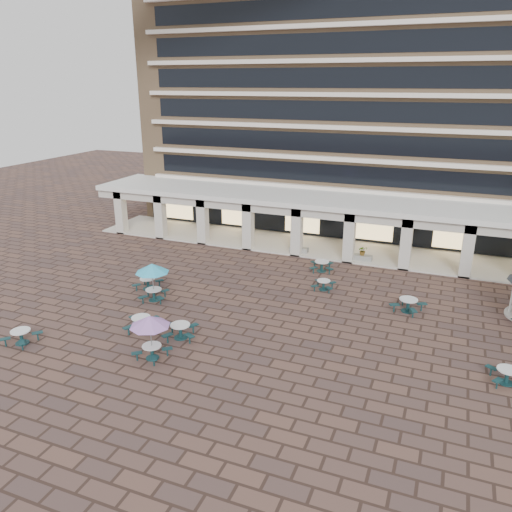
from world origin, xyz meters
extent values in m
plane|color=brown|center=(0.00, 0.00, 0.00)|extent=(120.00, 120.00, 0.00)
cube|color=tan|center=(0.00, 25.50, 11.00)|extent=(40.00, 15.00, 22.00)
cube|color=white|center=(0.00, 17.75, 4.50)|extent=(36.80, 0.50, 0.35)
cube|color=black|center=(0.00, 17.98, 5.80)|extent=(35.20, 0.05, 1.60)
cube|color=white|center=(0.00, 17.75, 7.10)|extent=(36.80, 0.50, 0.35)
cube|color=black|center=(0.00, 17.98, 8.40)|extent=(35.20, 0.05, 1.60)
cube|color=white|center=(0.00, 17.75, 9.70)|extent=(36.80, 0.50, 0.35)
cube|color=black|center=(0.00, 17.98, 11.00)|extent=(35.20, 0.05, 1.60)
cube|color=white|center=(0.00, 17.75, 12.30)|extent=(36.80, 0.50, 0.35)
cube|color=black|center=(0.00, 17.98, 13.60)|extent=(35.20, 0.05, 1.60)
cube|color=white|center=(0.00, 17.75, 14.90)|extent=(36.80, 0.50, 0.35)
cube|color=black|center=(0.00, 17.98, 16.20)|extent=(35.20, 0.05, 1.60)
cube|color=white|center=(0.00, 17.75, 17.50)|extent=(36.80, 0.50, 0.35)
cube|color=black|center=(0.00, 17.98, 18.80)|extent=(35.20, 0.05, 1.60)
cube|color=white|center=(0.00, 15.00, 4.20)|extent=(42.00, 6.60, 0.40)
cube|color=beige|center=(0.00, 12.15, 3.75)|extent=(42.00, 0.30, 0.90)
cube|color=black|center=(0.00, 17.70, 1.80)|extent=(38.00, 0.15, 3.20)
cube|color=beige|center=(0.00, 15.00, 0.06)|extent=(42.00, 6.00, 0.12)
cube|color=beige|center=(-19.00, 12.40, 2.00)|extent=(0.80, 0.80, 4.00)
cube|color=beige|center=(-14.78, 12.40, 2.00)|extent=(0.80, 0.80, 4.00)
cube|color=beige|center=(-10.56, 12.40, 2.00)|extent=(0.80, 0.80, 4.00)
cube|color=beige|center=(-6.33, 12.40, 2.00)|extent=(0.80, 0.80, 4.00)
cube|color=beige|center=(-2.11, 12.40, 2.00)|extent=(0.80, 0.80, 4.00)
cube|color=beige|center=(2.11, 12.40, 2.00)|extent=(0.80, 0.80, 4.00)
cube|color=beige|center=(6.33, 12.40, 2.00)|extent=(0.80, 0.80, 4.00)
cube|color=beige|center=(10.56, 12.40, 2.00)|extent=(0.80, 0.80, 4.00)
cube|color=#FFD88C|center=(-16.00, 17.55, 1.60)|extent=(3.20, 0.08, 2.40)
cube|color=#FFD88C|center=(-9.60, 17.55, 1.60)|extent=(3.20, 0.08, 2.40)
cube|color=#FFD88C|center=(-3.20, 17.55, 1.60)|extent=(3.20, 0.08, 2.40)
cube|color=#FFD88C|center=(3.20, 17.55, 1.60)|extent=(3.20, 0.08, 2.40)
cube|color=#FFD88C|center=(9.60, 17.55, 1.60)|extent=(3.20, 0.08, 2.40)
cylinder|color=#163D42|center=(-11.46, -6.90, 0.02)|extent=(0.71, 0.71, 0.04)
cylinder|color=#163D42|center=(-11.46, -6.90, 0.34)|extent=(0.18, 0.18, 0.67)
cylinder|color=white|center=(-11.46, -6.90, 0.74)|extent=(1.02, 1.02, 0.05)
cube|color=#163D42|center=(-10.92, -6.31, 0.45)|extent=(0.59, 0.61, 0.05)
cylinder|color=#163D42|center=(-10.92, -6.31, 0.21)|extent=(0.08, 0.08, 0.43)
cube|color=#163D42|center=(-12.05, -6.36, 0.45)|extent=(0.61, 0.59, 0.05)
cylinder|color=#163D42|center=(-12.05, -6.36, 0.21)|extent=(0.08, 0.08, 0.43)
cube|color=#163D42|center=(-12.00, -7.48, 0.45)|extent=(0.59, 0.61, 0.05)
cylinder|color=#163D42|center=(-12.00, -7.48, 0.21)|extent=(0.08, 0.08, 0.43)
cube|color=#163D42|center=(-10.88, -7.44, 0.45)|extent=(0.61, 0.59, 0.05)
cylinder|color=#163D42|center=(-10.88, -7.44, 0.21)|extent=(0.08, 0.08, 0.43)
cylinder|color=#163D42|center=(-6.35, -3.21, 0.02)|extent=(0.75, 0.75, 0.04)
cylinder|color=#163D42|center=(-6.35, -3.21, 0.35)|extent=(0.19, 0.19, 0.71)
cylinder|color=white|center=(-6.35, -3.21, 0.78)|extent=(1.07, 1.07, 0.05)
cube|color=#163D42|center=(-6.01, -2.45, 0.47)|extent=(0.51, 0.66, 0.05)
cylinder|color=#163D42|center=(-6.01, -2.45, 0.22)|extent=(0.09, 0.09, 0.45)
cube|color=#163D42|center=(-7.11, -2.88, 0.47)|extent=(0.66, 0.51, 0.05)
cylinder|color=#163D42|center=(-7.11, -2.88, 0.22)|extent=(0.09, 0.09, 0.45)
cube|color=#163D42|center=(-6.69, -3.98, 0.47)|extent=(0.51, 0.66, 0.05)
cylinder|color=#163D42|center=(-6.69, -3.98, 0.22)|extent=(0.09, 0.09, 0.45)
cube|color=#163D42|center=(-5.59, -3.55, 0.47)|extent=(0.66, 0.51, 0.05)
cylinder|color=#163D42|center=(-5.59, -3.55, 0.22)|extent=(0.09, 0.09, 0.45)
cylinder|color=#163D42|center=(-7.94, 0.53, 0.02)|extent=(0.72, 0.72, 0.04)
cylinder|color=#163D42|center=(-7.94, 0.53, 0.34)|extent=(0.18, 0.18, 0.68)
cylinder|color=white|center=(-7.94, 0.53, 0.75)|extent=(1.03, 1.03, 0.05)
cube|color=#163D42|center=(-7.56, 1.24, 0.45)|extent=(0.52, 0.63, 0.05)
cylinder|color=#163D42|center=(-7.56, 1.24, 0.22)|extent=(0.08, 0.08, 0.43)
cube|color=#163D42|center=(-8.65, 0.90, 0.45)|extent=(0.63, 0.52, 0.05)
cylinder|color=#163D42|center=(-8.65, 0.90, 0.22)|extent=(0.08, 0.08, 0.43)
cube|color=#163D42|center=(-8.31, -0.18, 0.45)|extent=(0.52, 0.63, 0.05)
cylinder|color=#163D42|center=(-8.31, -0.18, 0.22)|extent=(0.08, 0.08, 0.43)
cube|color=#163D42|center=(-7.23, 0.16, 0.45)|extent=(0.63, 0.52, 0.05)
cylinder|color=#163D42|center=(-7.23, 0.16, 0.22)|extent=(0.08, 0.08, 0.43)
cylinder|color=gray|center=(-7.94, 0.53, 1.23)|extent=(0.05, 0.05, 2.46)
cone|color=#32AEDB|center=(-7.94, 0.53, 2.21)|extent=(2.16, 2.16, 0.56)
cylinder|color=#163D42|center=(-3.83, -3.20, 0.02)|extent=(0.76, 0.76, 0.04)
cylinder|color=#163D42|center=(-3.83, -3.20, 0.36)|extent=(0.19, 0.19, 0.71)
cylinder|color=white|center=(-3.83, -3.20, 0.79)|extent=(1.08, 1.08, 0.05)
cube|color=#163D42|center=(-3.47, -2.44, 0.48)|extent=(0.53, 0.67, 0.05)
cylinder|color=#163D42|center=(-3.47, -2.44, 0.23)|extent=(0.09, 0.09, 0.45)
cube|color=#163D42|center=(-4.59, -2.83, 0.48)|extent=(0.67, 0.53, 0.05)
cylinder|color=#163D42|center=(-4.59, -2.83, 0.23)|extent=(0.09, 0.09, 0.45)
cube|color=#163D42|center=(-4.20, -3.96, 0.48)|extent=(0.53, 0.67, 0.05)
cylinder|color=#163D42|center=(-4.20, -3.96, 0.23)|extent=(0.09, 0.09, 0.45)
cube|color=#163D42|center=(-3.07, -3.56, 0.48)|extent=(0.67, 0.53, 0.05)
cylinder|color=#163D42|center=(-3.07, -3.56, 0.23)|extent=(0.09, 0.09, 0.45)
cylinder|color=#163D42|center=(-4.09, -5.60, 0.02)|extent=(0.68, 0.68, 0.04)
cylinder|color=#163D42|center=(-4.09, -5.60, 0.32)|extent=(0.18, 0.18, 0.64)
cylinder|color=white|center=(-4.09, -5.60, 0.71)|extent=(0.97, 0.97, 0.05)
cube|color=#163D42|center=(-3.50, -5.13, 0.43)|extent=(0.59, 0.55, 0.05)
cylinder|color=#163D42|center=(-3.50, -5.13, 0.20)|extent=(0.08, 0.08, 0.41)
cube|color=#163D42|center=(-4.57, -5.01, 0.43)|extent=(0.55, 0.59, 0.05)
cylinder|color=#163D42|center=(-4.57, -5.01, 0.20)|extent=(0.08, 0.08, 0.41)
cube|color=#163D42|center=(-4.69, -6.08, 0.43)|extent=(0.59, 0.55, 0.05)
cylinder|color=#163D42|center=(-4.69, -6.08, 0.20)|extent=(0.08, 0.08, 0.41)
cube|color=#163D42|center=(-3.62, -6.20, 0.43)|extent=(0.55, 0.59, 0.05)
cylinder|color=#163D42|center=(-3.62, -6.20, 0.20)|extent=(0.08, 0.08, 0.41)
cylinder|color=gray|center=(-4.09, -5.60, 1.17)|extent=(0.05, 0.05, 2.34)
cone|color=#A76EC2|center=(-4.09, -5.60, 2.09)|extent=(2.04, 2.04, 0.54)
cylinder|color=#163D42|center=(12.47, -1.35, 0.02)|extent=(0.69, 0.69, 0.04)
cylinder|color=#163D42|center=(12.47, -1.35, 0.33)|extent=(0.18, 0.18, 0.65)
cylinder|color=white|center=(12.47, -1.35, 0.72)|extent=(0.99, 0.99, 0.05)
cube|color=#163D42|center=(11.82, -0.92, 0.44)|extent=(0.61, 0.53, 0.05)
cylinder|color=#163D42|center=(11.82, -0.92, 0.21)|extent=(0.08, 0.08, 0.42)
cube|color=#163D42|center=(12.04, -1.99, 0.44)|extent=(0.53, 0.61, 0.05)
cylinder|color=#163D42|center=(12.04, -1.99, 0.21)|extent=(0.08, 0.08, 0.42)
cylinder|color=#163D42|center=(1.74, 6.27, 0.02)|extent=(0.63, 0.63, 0.04)
cylinder|color=#163D42|center=(1.74, 6.27, 0.30)|extent=(0.16, 0.16, 0.59)
cylinder|color=white|center=(1.74, 6.27, 0.66)|extent=(0.90, 0.90, 0.04)
cube|color=#163D42|center=(2.22, 6.78, 0.40)|extent=(0.52, 0.53, 0.04)
cylinder|color=#163D42|center=(2.22, 6.78, 0.19)|extent=(0.07, 0.07, 0.38)
cube|color=#163D42|center=(1.23, 6.75, 0.40)|extent=(0.53, 0.52, 0.04)
cylinder|color=#163D42|center=(1.23, 6.75, 0.19)|extent=(0.07, 0.07, 0.38)
cube|color=#163D42|center=(1.26, 5.76, 0.40)|extent=(0.52, 0.53, 0.04)
cylinder|color=#163D42|center=(1.26, 5.76, 0.19)|extent=(0.07, 0.07, 0.38)
cube|color=#163D42|center=(2.25, 5.79, 0.40)|extent=(0.53, 0.52, 0.04)
cylinder|color=#163D42|center=(2.25, 5.79, 0.19)|extent=(0.07, 0.07, 0.38)
cylinder|color=#163D42|center=(7.39, 4.90, 0.02)|extent=(0.77, 0.77, 0.04)
cylinder|color=#163D42|center=(7.39, 4.90, 0.36)|extent=(0.20, 0.20, 0.73)
cylinder|color=white|center=(7.39, 4.90, 0.80)|extent=(1.10, 1.10, 0.06)
cube|color=#163D42|center=(8.16, 5.27, 0.48)|extent=(0.68, 0.54, 0.06)
cylinder|color=#163D42|center=(8.16, 5.27, 0.23)|extent=(0.09, 0.09, 0.46)
cube|color=#163D42|center=(7.01, 5.67, 0.48)|extent=(0.54, 0.68, 0.06)
cylinder|color=#163D42|center=(7.01, 5.67, 0.23)|extent=(0.09, 0.09, 0.46)
cube|color=#163D42|center=(6.61, 4.52, 0.48)|extent=(0.68, 0.54, 0.06)
cylinder|color=#163D42|center=(6.61, 4.52, 0.23)|extent=(0.09, 0.09, 0.46)
cube|color=#163D42|center=(7.76, 4.12, 0.48)|extent=(0.54, 0.68, 0.06)
cylinder|color=#163D42|center=(7.76, 4.12, 0.23)|extent=(0.09, 0.09, 0.46)
cylinder|color=#163D42|center=(-9.34, 1.97, 0.02)|extent=(0.72, 0.72, 0.04)
cylinder|color=#163D42|center=(-9.34, 1.97, 0.34)|extent=(0.18, 0.18, 0.68)
cylinder|color=white|center=(-9.34, 1.97, 0.75)|extent=(1.03, 1.03, 0.05)
cube|color=#163D42|center=(-8.84, 2.60, 0.45)|extent=(0.58, 0.62, 0.05)
cylinder|color=#163D42|center=(-8.84, 2.60, 0.22)|extent=(0.08, 0.08, 0.43)
cube|color=#163D42|center=(-9.97, 2.47, 0.45)|extent=(0.62, 0.58, 0.05)
cylinder|color=#163D42|center=(-9.97, 2.47, 0.22)|extent=(0.08, 0.08, 0.43)
cube|color=#163D42|center=(-9.84, 1.35, 0.45)|extent=(0.58, 0.62, 0.05)
cylinder|color=#163D42|center=(-9.84, 1.35, 0.22)|extent=(0.08, 0.08, 0.43)
cube|color=#163D42|center=(-8.72, 1.47, 0.45)|extent=(0.62, 0.58, 0.05)
cylinder|color=#163D42|center=(-8.72, 1.47, 0.22)|extent=(0.08, 0.08, 0.43)
cylinder|color=#163D42|center=(0.74, 9.61, 0.02)|extent=(0.73, 0.73, 0.04)
cylinder|color=#163D42|center=(0.74, 9.61, 0.34)|extent=(0.19, 0.19, 0.69)
cylinder|color=white|center=(0.74, 9.61, 0.76)|extent=(1.04, 1.04, 0.05)
cube|color=#163D42|center=(1.17, 10.30, 0.46)|extent=(0.55, 0.64, 0.05)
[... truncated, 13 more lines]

